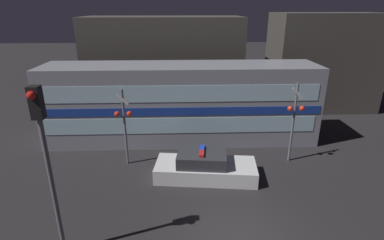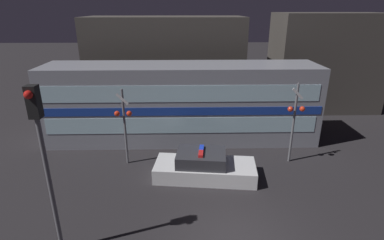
# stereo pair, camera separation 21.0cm
# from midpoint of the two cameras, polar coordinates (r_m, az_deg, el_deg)

# --- Properties ---
(ground_plane) EXTENTS (120.00, 120.00, 0.00)m
(ground_plane) POSITION_cam_midpoint_polar(r_m,az_deg,el_deg) (11.05, 8.78, -21.60)
(ground_plane) COLOR #262326
(train) EXTENTS (15.29, 3.08, 4.42)m
(train) POSITION_cam_midpoint_polar(r_m,az_deg,el_deg) (17.29, -1.63, 3.29)
(train) COLOR gray
(train) RESTS_ON ground_plane
(police_car) EXTENTS (4.75, 2.31, 1.39)m
(police_car) POSITION_cam_midpoint_polar(r_m,az_deg,el_deg) (13.90, 2.73, -8.95)
(police_car) COLOR silver
(police_car) RESTS_ON ground_plane
(crossing_signal_near) EXTENTS (0.83, 0.32, 4.08)m
(crossing_signal_near) POSITION_cam_midpoint_polar(r_m,az_deg,el_deg) (15.30, 19.33, 0.46)
(crossing_signal_near) COLOR slate
(crossing_signal_near) RESTS_ON ground_plane
(crossing_signal_far) EXTENTS (0.83, 0.32, 3.85)m
(crossing_signal_far) POSITION_cam_midpoint_polar(r_m,az_deg,el_deg) (14.64, -12.40, -0.23)
(crossing_signal_far) COLOR slate
(crossing_signal_far) RESTS_ON ground_plane
(traffic_light_corner) EXTENTS (0.30, 0.46, 5.49)m
(traffic_light_corner) POSITION_cam_midpoint_polar(r_m,az_deg,el_deg) (9.36, -26.07, -4.50)
(traffic_light_corner) COLOR slate
(traffic_light_corner) RESTS_ON ground_plane
(building_left) EXTENTS (11.28, 4.25, 6.77)m
(building_left) POSITION_cam_midpoint_polar(r_m,az_deg,el_deg) (22.89, -4.71, 10.59)
(building_left) COLOR #47423D
(building_left) RESTS_ON ground_plane
(building_center) EXTENTS (7.61, 4.13, 7.01)m
(building_center) POSITION_cam_midpoint_polar(r_m,az_deg,el_deg) (24.96, 24.17, 10.01)
(building_center) COLOR #47423D
(building_center) RESTS_ON ground_plane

